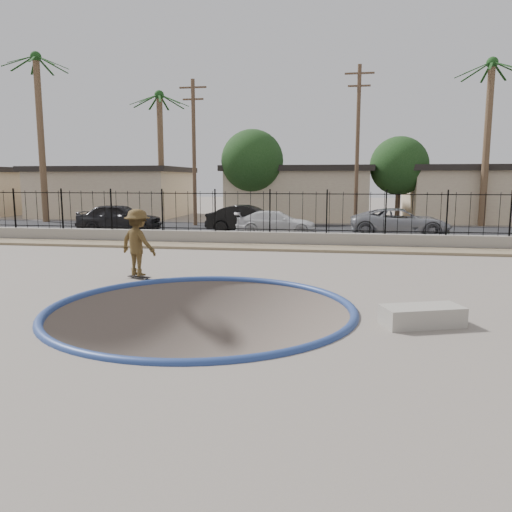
{
  "coord_description": "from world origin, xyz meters",
  "views": [
    {
      "loc": [
        3.03,
        -11.65,
        2.92
      ],
      "look_at": [
        0.75,
        2.0,
        0.79
      ],
      "focal_mm": 35.0,
      "sensor_mm": 36.0,
      "label": 1
    }
  ],
  "objects_px": {
    "skater": "(138,246)",
    "car_c": "(276,223)",
    "car_b": "(249,219)",
    "car_d": "(400,222)",
    "concrete_ledge": "(422,316)",
    "car_a": "(120,218)",
    "skateboard": "(139,277)"
  },
  "relations": [
    {
      "from": "skater",
      "to": "car_c",
      "type": "bearing_deg",
      "value": -78.36
    },
    {
      "from": "car_b",
      "to": "car_d",
      "type": "bearing_deg",
      "value": -88.93
    },
    {
      "from": "car_b",
      "to": "car_d",
      "type": "distance_m",
      "value": 7.97
    },
    {
      "from": "concrete_ledge",
      "to": "car_c",
      "type": "height_order",
      "value": "car_c"
    },
    {
      "from": "car_a",
      "to": "car_c",
      "type": "height_order",
      "value": "car_a"
    },
    {
      "from": "skater",
      "to": "car_c",
      "type": "distance_m",
      "value": 12.62
    },
    {
      "from": "concrete_ledge",
      "to": "car_a",
      "type": "height_order",
      "value": "car_a"
    },
    {
      "from": "car_c",
      "to": "car_d",
      "type": "xyz_separation_m",
      "value": [
        6.41,
        0.5,
        0.08
      ]
    },
    {
      "from": "concrete_ledge",
      "to": "car_b",
      "type": "bearing_deg",
      "value": 111.63
    },
    {
      "from": "skater",
      "to": "concrete_ledge",
      "type": "bearing_deg",
      "value": 177.48
    },
    {
      "from": "skateboard",
      "to": "car_d",
      "type": "distance_m",
      "value": 15.68
    },
    {
      "from": "concrete_ledge",
      "to": "car_a",
      "type": "distance_m",
      "value": 21.04
    },
    {
      "from": "skater",
      "to": "car_a",
      "type": "height_order",
      "value": "skater"
    },
    {
      "from": "concrete_ledge",
      "to": "car_c",
      "type": "distance_m",
      "value": 16.77
    },
    {
      "from": "skateboard",
      "to": "car_d",
      "type": "height_order",
      "value": "car_d"
    },
    {
      "from": "skater",
      "to": "car_c",
      "type": "xyz_separation_m",
      "value": [
        2.55,
        12.36,
        -0.32
      ]
    },
    {
      "from": "car_b",
      "to": "car_d",
      "type": "relative_size",
      "value": 0.89
    },
    {
      "from": "concrete_ledge",
      "to": "car_b",
      "type": "distance_m",
      "value": 17.76
    },
    {
      "from": "skater",
      "to": "car_c",
      "type": "height_order",
      "value": "skater"
    },
    {
      "from": "car_b",
      "to": "car_d",
      "type": "height_order",
      "value": "car_b"
    },
    {
      "from": "car_b",
      "to": "skateboard",
      "type": "bearing_deg",
      "value": 176.67
    },
    {
      "from": "skater",
      "to": "car_a",
      "type": "distance_m",
      "value": 13.76
    },
    {
      "from": "concrete_ledge",
      "to": "car_a",
      "type": "xyz_separation_m",
      "value": [
        -13.74,
        15.92,
        0.62
      ]
    },
    {
      "from": "concrete_ledge",
      "to": "car_d",
      "type": "bearing_deg",
      "value": 85.04
    },
    {
      "from": "car_b",
      "to": "car_c",
      "type": "xyz_separation_m",
      "value": [
        1.56,
        -0.5,
        -0.12
      ]
    },
    {
      "from": "concrete_ledge",
      "to": "car_a",
      "type": "relative_size",
      "value": 0.35
    },
    {
      "from": "skater",
      "to": "car_d",
      "type": "distance_m",
      "value": 15.67
    },
    {
      "from": "skater",
      "to": "car_a",
      "type": "xyz_separation_m",
      "value": [
        -6.21,
        12.28,
        -0.16
      ]
    },
    {
      "from": "skater",
      "to": "skateboard",
      "type": "bearing_deg",
      "value": 176.76
    },
    {
      "from": "car_c",
      "to": "car_d",
      "type": "bearing_deg",
      "value": -88.33
    },
    {
      "from": "car_d",
      "to": "concrete_ledge",
      "type": "bearing_deg",
      "value": 176.38
    },
    {
      "from": "car_b",
      "to": "car_c",
      "type": "distance_m",
      "value": 1.65
    }
  ]
}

